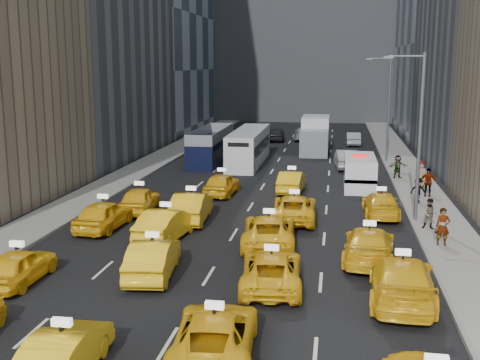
{
  "coord_description": "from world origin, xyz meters",
  "views": [
    {
      "loc": [
        4.9,
        -20.62,
        8.49
      ],
      "look_at": [
        -0.32,
        12.05,
        2.0
      ],
      "focal_mm": 45.0,
      "sensor_mm": 36.0,
      "label": 1
    }
  ],
  "objects_px": {
    "box_truck": "(315,135)",
    "pedestrian_0": "(443,227)",
    "taxi_1": "(64,353)",
    "nypd_van": "(360,173)",
    "taxi_2": "(215,335)",
    "city_bus": "(249,147)",
    "double_decker": "(211,146)"
  },
  "relations": [
    {
      "from": "taxi_2",
      "to": "taxi_1",
      "type": "bearing_deg",
      "value": 19.56
    },
    {
      "from": "taxi_1",
      "to": "taxi_2",
      "type": "distance_m",
      "value": 4.23
    },
    {
      "from": "nypd_van",
      "to": "double_decker",
      "type": "xyz_separation_m",
      "value": [
        -12.29,
        9.07,
        0.37
      ]
    },
    {
      "from": "taxi_2",
      "to": "nypd_van",
      "type": "distance_m",
      "value": 25.86
    },
    {
      "from": "box_truck",
      "to": "taxi_1",
      "type": "bearing_deg",
      "value": -101.22
    },
    {
      "from": "nypd_van",
      "to": "pedestrian_0",
      "type": "bearing_deg",
      "value": -81.72
    },
    {
      "from": "taxi_1",
      "to": "double_decker",
      "type": "height_order",
      "value": "double_decker"
    },
    {
      "from": "nypd_van",
      "to": "city_bus",
      "type": "distance_m",
      "value": 12.5
    },
    {
      "from": "nypd_van",
      "to": "pedestrian_0",
      "type": "height_order",
      "value": "nypd_van"
    },
    {
      "from": "nypd_van",
      "to": "box_truck",
      "type": "xyz_separation_m",
      "value": [
        -3.63,
        16.07,
        0.62
      ]
    },
    {
      "from": "nypd_van",
      "to": "city_bus",
      "type": "bearing_deg",
      "value": 130.09
    },
    {
      "from": "double_decker",
      "to": "box_truck",
      "type": "bearing_deg",
      "value": 43.62
    },
    {
      "from": "taxi_1",
      "to": "double_decker",
      "type": "relative_size",
      "value": 0.42
    },
    {
      "from": "pedestrian_0",
      "to": "nypd_van",
      "type": "bearing_deg",
      "value": 106.5
    },
    {
      "from": "city_bus",
      "to": "taxi_2",
      "type": "bearing_deg",
      "value": -79.42
    },
    {
      "from": "city_bus",
      "to": "box_truck",
      "type": "bearing_deg",
      "value": 58.03
    },
    {
      "from": "taxi_1",
      "to": "box_truck",
      "type": "relative_size",
      "value": 0.55
    },
    {
      "from": "box_truck",
      "to": "nypd_van",
      "type": "bearing_deg",
      "value": -81.59
    },
    {
      "from": "taxi_1",
      "to": "city_bus",
      "type": "bearing_deg",
      "value": -91.63
    },
    {
      "from": "box_truck",
      "to": "pedestrian_0",
      "type": "bearing_deg",
      "value": -81.04
    },
    {
      "from": "taxi_2",
      "to": "pedestrian_0",
      "type": "bearing_deg",
      "value": -129.43
    },
    {
      "from": "taxi_2",
      "to": "pedestrian_0",
      "type": "height_order",
      "value": "pedestrian_0"
    },
    {
      "from": "city_bus",
      "to": "box_truck",
      "type": "relative_size",
      "value": 1.49
    },
    {
      "from": "taxi_2",
      "to": "box_truck",
      "type": "xyz_separation_m",
      "value": [
        1.38,
        41.44,
        0.97
      ]
    },
    {
      "from": "taxi_1",
      "to": "double_decker",
      "type": "bearing_deg",
      "value": -86.37
    },
    {
      "from": "taxi_1",
      "to": "box_truck",
      "type": "distance_m",
      "value": 43.5
    },
    {
      "from": "double_decker",
      "to": "taxi_2",
      "type": "bearing_deg",
      "value": -73.38
    },
    {
      "from": "taxi_1",
      "to": "taxi_2",
      "type": "bearing_deg",
      "value": -157.53
    },
    {
      "from": "taxi_1",
      "to": "nypd_van",
      "type": "xyz_separation_m",
      "value": [
        8.86,
        27.11,
        0.36
      ]
    },
    {
      "from": "taxi_2",
      "to": "pedestrian_0",
      "type": "relative_size",
      "value": 2.86
    },
    {
      "from": "city_bus",
      "to": "box_truck",
      "type": "height_order",
      "value": "box_truck"
    },
    {
      "from": "taxi_1",
      "to": "taxi_2",
      "type": "height_order",
      "value": "taxi_2"
    }
  ]
}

